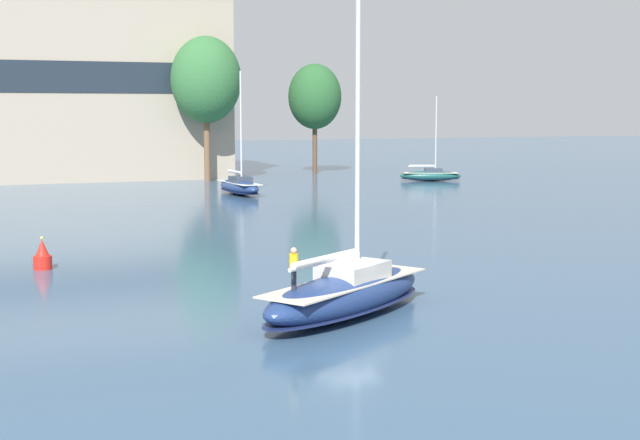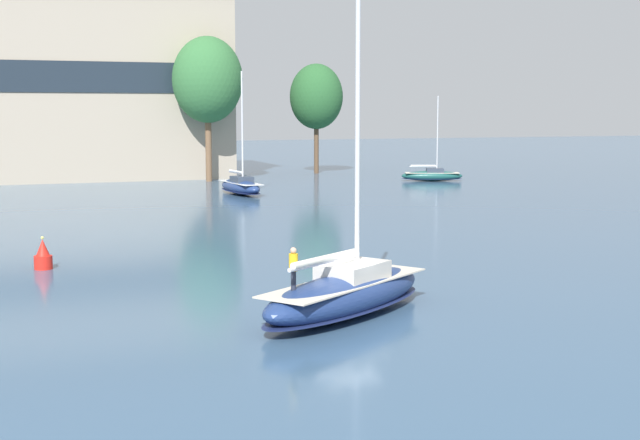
# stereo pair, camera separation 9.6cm
# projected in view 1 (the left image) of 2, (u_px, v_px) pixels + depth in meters

# --- Properties ---
(ground_plane) EXTENTS (400.00, 400.00, 0.00)m
(ground_plane) POSITION_uv_depth(u_px,v_px,m) (346.00, 315.00, 35.82)
(ground_plane) COLOR #385675
(waterfront_building) EXTENTS (44.46, 16.56, 22.25)m
(waterfront_building) POSITION_uv_depth(u_px,v_px,m) (39.00, 84.00, 104.67)
(waterfront_building) COLOR tan
(waterfront_building) RESTS_ON ground
(tree_shore_left) EXTENTS (6.85, 6.85, 14.10)m
(tree_shore_left) POSITION_uv_depth(u_px,v_px,m) (315.00, 97.00, 114.46)
(tree_shore_left) COLOR brown
(tree_shore_left) RESTS_ON ground
(tree_shore_center) EXTENTS (8.03, 8.03, 16.53)m
(tree_shore_center) POSITION_uv_depth(u_px,v_px,m) (206.00, 80.00, 101.30)
(tree_shore_center) COLOR brown
(tree_shore_center) RESTS_ON ground
(sailboat_main) EXTENTS (10.00, 8.08, 13.97)m
(sailboat_main) POSITION_uv_depth(u_px,v_px,m) (346.00, 292.00, 35.72)
(sailboat_main) COLOR navy
(sailboat_main) RESTS_ON ground
(sailboat_moored_near_marina) EXTENTS (7.36, 4.41, 9.80)m
(sailboat_moored_near_marina) POSITION_uv_depth(u_px,v_px,m) (431.00, 175.00, 103.10)
(sailboat_moored_near_marina) COLOR #194C47
(sailboat_moored_near_marina) RESTS_ON ground
(sailboat_moored_far_slip) EXTENTS (3.20, 8.83, 11.89)m
(sailboat_moored_far_slip) POSITION_uv_depth(u_px,v_px,m) (239.00, 186.00, 86.92)
(sailboat_moored_far_slip) COLOR navy
(sailboat_moored_far_slip) RESTS_ON ground
(channel_buoy) EXTENTS (0.94, 0.94, 1.72)m
(channel_buoy) POSITION_uv_depth(u_px,v_px,m) (42.00, 256.00, 46.09)
(channel_buoy) COLOR red
(channel_buoy) RESTS_ON ground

